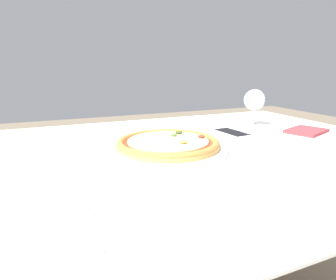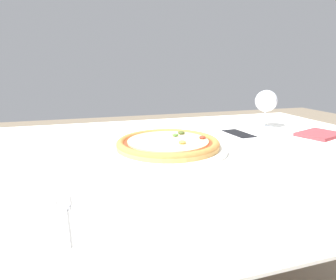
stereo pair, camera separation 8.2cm
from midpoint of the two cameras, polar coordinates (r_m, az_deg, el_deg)
dining_table at (r=0.85m, az=-0.74°, el=-7.37°), size 1.50×1.01×0.76m
pizza_plate at (r=0.82m, az=-2.84°, el=-0.93°), size 0.35×0.35×0.04m
fork at (r=0.49m, az=-21.41°, el=-15.28°), size 0.04×0.17×0.00m
wine_glass_far_left at (r=1.19m, az=15.28°, el=7.69°), size 0.08×0.08×0.15m
cell_phone at (r=1.02m, az=10.62°, el=1.33°), size 0.08×0.15×0.01m
napkin_folded at (r=1.14m, az=24.49°, el=1.67°), size 0.18×0.15×0.01m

